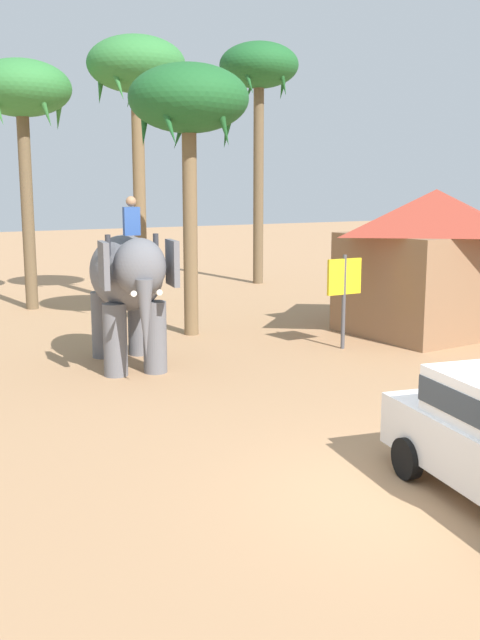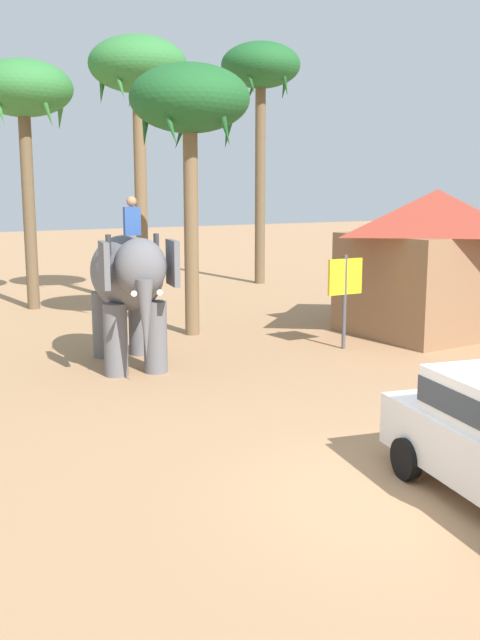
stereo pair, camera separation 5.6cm
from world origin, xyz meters
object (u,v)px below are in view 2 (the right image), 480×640
object	(u,v)px
palm_tree_behind_elephant	(23,96)
palm_tree_far_back	(261,74)
palm_tree_leaning_seaward	(190,106)
elephant_with_mahout	(129,281)
roadside_hut	(435,257)
palm_tree_near_hut	(138,74)
signboard_yellow	(345,283)

from	to	relation	value
palm_tree_behind_elephant	palm_tree_far_back	bearing A→B (deg)	10.65
palm_tree_far_back	palm_tree_leaning_seaward	xyz separation A→B (m)	(-7.15, -8.40, -2.31)
elephant_with_mahout	roadside_hut	distance (m)	8.91
palm_tree_leaning_seaward	palm_tree_near_hut	bearing A→B (deg)	83.38
palm_tree_behind_elephant	signboard_yellow	size ratio (longest dim) A/B	3.36
roadside_hut	elephant_with_mahout	bearing A→B (deg)	177.83
elephant_with_mahout	palm_tree_leaning_seaward	size ratio (longest dim) A/B	0.55
elephant_with_mahout	palm_tree_behind_elephant	bearing A→B (deg)	89.87
palm_tree_behind_elephant	roadside_hut	xyz separation A→B (m)	(8.89, -9.53, -4.81)
elephant_with_mahout	palm_tree_far_back	bearing A→B (deg)	47.92
palm_tree_far_back	signboard_yellow	distance (m)	14.47
signboard_yellow	palm_tree_behind_elephant	bearing A→B (deg)	118.25
elephant_with_mahout	signboard_yellow	size ratio (longest dim) A/B	1.67
elephant_with_mahout	signboard_yellow	distance (m)	5.49
elephant_with_mahout	palm_tree_behind_elephant	xyz separation A→B (m)	(0.02, 9.19, 4.94)
palm_tree_near_hut	palm_tree_leaning_seaward	size ratio (longest dim) A/B	1.22
palm_tree_near_hut	signboard_yellow	xyz separation A→B (m)	(1.98, -8.69, -5.99)
palm_tree_near_hut	palm_tree_leaning_seaward	bearing A→B (deg)	-96.62
elephant_with_mahout	roadside_hut	world-z (taller)	roadside_hut
palm_tree_leaning_seaward	signboard_yellow	world-z (taller)	palm_tree_leaning_seaward
palm_tree_leaning_seaward	roadside_hut	world-z (taller)	palm_tree_leaning_seaward
palm_tree_far_back	palm_tree_leaning_seaward	world-z (taller)	palm_tree_far_back
palm_tree_far_back	roadside_hut	distance (m)	13.10
palm_tree_far_back	roadside_hut	size ratio (longest dim) A/B	1.86
palm_tree_behind_elephant	roadside_hut	distance (m)	13.89
palm_tree_far_back	roadside_hut	bearing A→B (deg)	-95.41
palm_tree_far_back	signboard_yellow	bearing A→B (deg)	-110.98
palm_tree_near_hut	roadside_hut	world-z (taller)	palm_tree_near_hut
palm_tree_far_back	palm_tree_leaning_seaward	distance (m)	11.27
signboard_yellow	palm_tree_far_back	bearing A→B (deg)	69.02
palm_tree_near_hut	signboard_yellow	world-z (taller)	palm_tree_near_hut
palm_tree_leaning_seaward	roadside_hut	size ratio (longest dim) A/B	1.38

